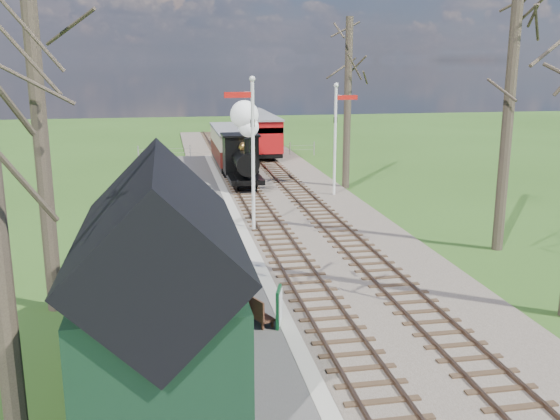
{
  "coord_description": "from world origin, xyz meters",
  "views": [
    {
      "loc": [
        -4.07,
        -8.22,
        6.79
      ],
      "look_at": [
        -0.17,
        13.01,
        1.6
      ],
      "focal_mm": 40.0,
      "sensor_mm": 36.0,
      "label": 1
    }
  ],
  "objects_px": {
    "locomotive": "(243,150)",
    "person": "(242,296)",
    "bench": "(253,309)",
    "red_carriage_b": "(251,127)",
    "sign_board": "(279,307)",
    "semaphore_far": "(337,131)",
    "coach": "(231,145)",
    "red_carriage_a": "(262,135)",
    "semaphore_near": "(251,143)",
    "station_shed": "(161,288)"
  },
  "relations": [
    {
      "from": "red_carriage_a",
      "to": "semaphore_near",
      "type": "bearing_deg",
      "value": -99.91
    },
    {
      "from": "red_carriage_a",
      "to": "locomotive",
      "type": "bearing_deg",
      "value": -104.04
    },
    {
      "from": "station_shed",
      "to": "sign_board",
      "type": "bearing_deg",
      "value": 39.09
    },
    {
      "from": "semaphore_far",
      "to": "red_carriage_b",
      "type": "distance_m",
      "value": 18.94
    },
    {
      "from": "red_carriage_b",
      "to": "sign_board",
      "type": "distance_m",
      "value": 34.68
    },
    {
      "from": "semaphore_far",
      "to": "red_carriage_b",
      "type": "relative_size",
      "value": 1.02
    },
    {
      "from": "red_carriage_b",
      "to": "bench",
      "type": "height_order",
      "value": "red_carriage_b"
    },
    {
      "from": "red_carriage_a",
      "to": "person",
      "type": "xyz_separation_m",
      "value": [
        -4.93,
        -28.72,
        -0.66
      ]
    },
    {
      "from": "semaphore_far",
      "to": "person",
      "type": "relative_size",
      "value": 3.73
    },
    {
      "from": "locomotive",
      "to": "person",
      "type": "height_order",
      "value": "locomotive"
    },
    {
      "from": "coach",
      "to": "red_carriage_a",
      "type": "distance_m",
      "value": 5.09
    },
    {
      "from": "semaphore_near",
      "to": "coach",
      "type": "xyz_separation_m",
      "value": [
        0.77,
        14.9,
        -2.06
      ]
    },
    {
      "from": "locomotive",
      "to": "semaphore_near",
      "type": "bearing_deg",
      "value": -94.9
    },
    {
      "from": "sign_board",
      "to": "red_carriage_a",
      "type": "bearing_deg",
      "value": 82.1
    },
    {
      "from": "coach",
      "to": "red_carriage_b",
      "type": "bearing_deg",
      "value": 75.25
    },
    {
      "from": "red_carriage_a",
      "to": "sign_board",
      "type": "relative_size",
      "value": 5.62
    },
    {
      "from": "bench",
      "to": "coach",
      "type": "bearing_deg",
      "value": 85.16
    },
    {
      "from": "bench",
      "to": "red_carriage_a",
      "type": "bearing_deg",
      "value": 80.76
    },
    {
      "from": "bench",
      "to": "red_carriage_b",
      "type": "bearing_deg",
      "value": 82.23
    },
    {
      "from": "red_carriage_a",
      "to": "bench",
      "type": "height_order",
      "value": "red_carriage_a"
    },
    {
      "from": "bench",
      "to": "person",
      "type": "height_order",
      "value": "person"
    },
    {
      "from": "station_shed",
      "to": "bench",
      "type": "height_order",
      "value": "station_shed"
    },
    {
      "from": "locomotive",
      "to": "red_carriage_a",
      "type": "distance_m",
      "value": 10.78
    },
    {
      "from": "red_carriage_b",
      "to": "semaphore_far",
      "type": "bearing_deg",
      "value": -84.6
    },
    {
      "from": "semaphore_near",
      "to": "locomotive",
      "type": "relative_size",
      "value": 1.34
    },
    {
      "from": "person",
      "to": "semaphore_near",
      "type": "bearing_deg",
      "value": -18.83
    },
    {
      "from": "person",
      "to": "red_carriage_b",
      "type": "bearing_deg",
      "value": -17.65
    },
    {
      "from": "locomotive",
      "to": "sign_board",
      "type": "height_order",
      "value": "locomotive"
    },
    {
      "from": "locomotive",
      "to": "bench",
      "type": "height_order",
      "value": "locomotive"
    },
    {
      "from": "coach",
      "to": "person",
      "type": "bearing_deg",
      "value": -95.46
    },
    {
      "from": "bench",
      "to": "semaphore_near",
      "type": "bearing_deg",
      "value": 82.18
    },
    {
      "from": "semaphore_near",
      "to": "red_carriage_a",
      "type": "relative_size",
      "value": 1.11
    },
    {
      "from": "coach",
      "to": "person",
      "type": "relative_size",
      "value": 4.84
    },
    {
      "from": "semaphore_far",
      "to": "red_carriage_b",
      "type": "height_order",
      "value": "semaphore_far"
    },
    {
      "from": "red_carriage_a",
      "to": "person",
      "type": "height_order",
      "value": "red_carriage_a"
    },
    {
      "from": "coach",
      "to": "bench",
      "type": "distance_m",
      "value": 24.33
    },
    {
      "from": "semaphore_far",
      "to": "sign_board",
      "type": "xyz_separation_m",
      "value": [
        -5.79,
        -15.66,
        -2.65
      ]
    },
    {
      "from": "station_shed",
      "to": "semaphore_near",
      "type": "bearing_deg",
      "value": 73.62
    },
    {
      "from": "station_shed",
      "to": "person",
      "type": "height_order",
      "value": "station_shed"
    },
    {
      "from": "person",
      "to": "red_carriage_a",
      "type": "bearing_deg",
      "value": -19.2
    },
    {
      "from": "semaphore_near",
      "to": "semaphore_far",
      "type": "distance_m",
      "value": 7.91
    },
    {
      "from": "semaphore_near",
      "to": "bench",
      "type": "relative_size",
      "value": 4.61
    },
    {
      "from": "semaphore_far",
      "to": "red_carriage_b",
      "type": "xyz_separation_m",
      "value": [
        -1.77,
        18.78,
        -1.72
      ]
    },
    {
      "from": "coach",
      "to": "semaphore_near",
      "type": "bearing_deg",
      "value": -92.96
    },
    {
      "from": "coach",
      "to": "bench",
      "type": "bearing_deg",
      "value": -94.84
    },
    {
      "from": "coach",
      "to": "sign_board",
      "type": "height_order",
      "value": "coach"
    },
    {
      "from": "bench",
      "to": "person",
      "type": "relative_size",
      "value": 0.88
    },
    {
      "from": "station_shed",
      "to": "red_carriage_a",
      "type": "relative_size",
      "value": 1.12
    },
    {
      "from": "locomotive",
      "to": "sign_board",
      "type": "bearing_deg",
      "value": -94.35
    },
    {
      "from": "station_shed",
      "to": "red_carriage_b",
      "type": "distance_m",
      "value": 37.42
    }
  ]
}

